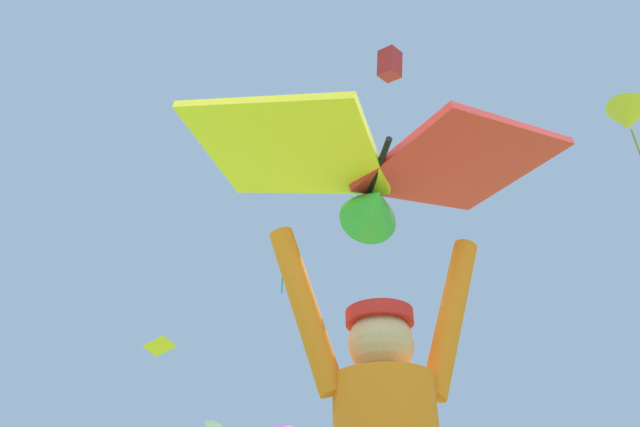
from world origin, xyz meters
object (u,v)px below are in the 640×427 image
held_stunt_kite (375,173)px  distant_kite_yellow_high_left (159,345)px  distant_kite_red_far_center (390,64)px  distant_kite_yellow_high_right (627,118)px  distant_kite_teal_mid_left (283,256)px  distant_kite_blue_low_right (375,416)px

held_stunt_kite → distant_kite_yellow_high_left: size_ratio=1.56×
held_stunt_kite → distant_kite_red_far_center: distant_kite_red_far_center is taller
distant_kite_yellow_high_left → distant_kite_yellow_high_right: bearing=-41.5°
distant_kite_yellow_high_left → distant_kite_yellow_high_right: 15.95m
distant_kite_teal_mid_left → distant_kite_blue_low_right: size_ratio=1.11×
distant_kite_yellow_high_left → held_stunt_kite: bearing=-82.1°
distant_kite_red_far_center → distant_kite_blue_low_right: bearing=80.9°
distant_kite_yellow_high_right → distant_kite_teal_mid_left: bearing=106.7°
distant_kite_yellow_high_right → distant_kite_blue_low_right: bearing=92.7°
distant_kite_yellow_high_right → distant_kite_red_far_center: (-3.12, 8.65, 10.27)m
distant_kite_teal_mid_left → distant_kite_yellow_high_right: distant_kite_teal_mid_left is taller
held_stunt_kite → distant_kite_yellow_high_left: bearing=97.9°
held_stunt_kite → distant_kite_yellow_high_right: distant_kite_yellow_high_right is taller
distant_kite_blue_low_right → distant_kite_red_far_center: size_ratio=1.75×
held_stunt_kite → distant_kite_blue_low_right: distant_kite_blue_low_right is taller
held_stunt_kite → distant_kite_blue_low_right: size_ratio=0.58×
distant_kite_teal_mid_left → distant_kite_yellow_high_left: bearing=-116.1°
held_stunt_kite → distant_kite_red_far_center: 25.85m
distant_kite_yellow_high_right → distant_kite_blue_low_right: (-1.03, 21.74, -2.52)m
distant_kite_yellow_high_left → distant_kite_red_far_center: bearing=-11.3°
distant_kite_teal_mid_left → distant_kite_blue_low_right: (5.35, 0.51, -8.99)m
distant_kite_yellow_high_left → distant_kite_teal_mid_left: bearing=63.9°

